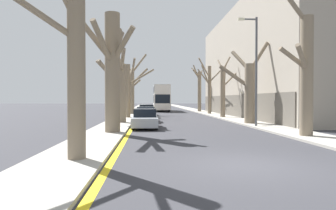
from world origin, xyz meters
The scene contains 21 objects.
ground_plane centered at (0.00, 0.00, 0.00)m, with size 300.00×300.00×0.00m, color #333338.
sidewalk_left centered at (-5.47, 50.00, 0.06)m, with size 2.41×120.00×0.12m, color #A39E93.
sidewalk_right centered at (5.47, 50.00, 0.06)m, with size 2.41×120.00×0.12m, color #A39E93.
building_facade_right centered at (11.67, 25.87, 6.27)m, with size 10.08×31.86×12.57m.
kerb_line_stripe centered at (-4.09, 50.00, 0.00)m, with size 0.24×120.00×0.01m, color yellow.
street_tree_left_0 centered at (-5.23, 0.74, 3.43)m, with size 2.59×2.72×8.35m.
street_tree_left_1 centered at (-5.02, 8.58, 3.80)m, with size 3.49×3.75×6.92m.
street_tree_left_2 centered at (-5.32, 15.97, 2.93)m, with size 2.56×2.76×6.83m.
street_tree_left_3 centered at (-5.20, 23.20, 3.37)m, with size 5.04×3.88×6.90m.
street_tree_left_4 centered at (-5.19, 31.07, 3.67)m, with size 4.67×3.17×8.21m.
street_tree_right_0 centered at (5.10, 6.24, 3.41)m, with size 2.46×1.51×8.46m.
street_tree_right_1 centered at (5.03, 14.63, 2.81)m, with size 3.98×2.32×6.62m.
street_tree_right_2 centered at (5.09, 23.17, 3.07)m, with size 2.51×1.86×6.72m.
street_tree_right_3 centered at (5.10, 30.85, 3.69)m, with size 3.55×3.14×7.30m.
street_tree_right_4 centered at (5.05, 38.64, 3.68)m, with size 2.02×2.53×7.61m.
double_decker_bus centered at (-0.83, 42.95, 2.48)m, with size 2.63×10.54×4.38m.
parked_car_0 centered at (-3.19, 12.26, 0.63)m, with size 1.72×4.41×1.33m.
parked_car_1 centered at (-3.19, 17.88, 0.63)m, with size 1.73×4.40×1.33m.
parked_car_2 centered at (-3.19, 24.22, 0.68)m, with size 1.70×4.09×1.43m.
parked_car_3 centered at (-3.19, 29.76, 0.60)m, with size 1.86×3.95×1.25m.
lamp_post centered at (4.53, 11.96, 4.34)m, with size 1.40×0.20×7.76m.
Camera 1 is at (-2.88, -8.67, 1.97)m, focal length 32.00 mm.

